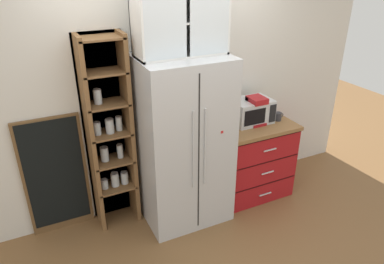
{
  "coord_description": "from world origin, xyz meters",
  "views": [
    {
      "loc": [
        -1.32,
        -2.94,
        2.54
      ],
      "look_at": [
        0.1,
        0.0,
        0.96
      ],
      "focal_mm": 33.74,
      "sensor_mm": 36.0,
      "label": 1
    }
  ],
  "objects_px": {
    "refrigerator": "(183,142)",
    "microwave": "(251,111)",
    "bottle_cobalt": "(250,109)",
    "chalkboard_menu": "(56,176)",
    "mug_charcoal": "(278,116)",
    "mug_sage": "(225,122)",
    "coffee_maker": "(255,110)"
  },
  "relations": [
    {
      "from": "microwave",
      "to": "mug_charcoal",
      "type": "xyz_separation_m",
      "value": [
        0.3,
        -0.1,
        -0.08
      ]
    },
    {
      "from": "mug_sage",
      "to": "mug_charcoal",
      "type": "relative_size",
      "value": 1.07
    },
    {
      "from": "microwave",
      "to": "coffee_maker",
      "type": "bearing_deg",
      "value": -68.9
    },
    {
      "from": "mug_charcoal",
      "to": "bottle_cobalt",
      "type": "relative_size",
      "value": 0.38
    },
    {
      "from": "bottle_cobalt",
      "to": "mug_charcoal",
      "type": "bearing_deg",
      "value": -27.32
    },
    {
      "from": "refrigerator",
      "to": "mug_charcoal",
      "type": "height_order",
      "value": "refrigerator"
    },
    {
      "from": "mug_charcoal",
      "to": "chalkboard_menu",
      "type": "xyz_separation_m",
      "value": [
        -2.39,
        0.34,
        -0.32
      ]
    },
    {
      "from": "refrigerator",
      "to": "chalkboard_menu",
      "type": "distance_m",
      "value": 1.29
    },
    {
      "from": "refrigerator",
      "to": "bottle_cobalt",
      "type": "bearing_deg",
      "value": 8.34
    },
    {
      "from": "coffee_maker",
      "to": "chalkboard_menu",
      "type": "height_order",
      "value": "chalkboard_menu"
    },
    {
      "from": "refrigerator",
      "to": "chalkboard_menu",
      "type": "bearing_deg",
      "value": 165.2
    },
    {
      "from": "microwave",
      "to": "mug_sage",
      "type": "relative_size",
      "value": 3.67
    },
    {
      "from": "bottle_cobalt",
      "to": "chalkboard_menu",
      "type": "distance_m",
      "value": 2.15
    },
    {
      "from": "mug_charcoal",
      "to": "coffee_maker",
      "type": "bearing_deg",
      "value": 167.9
    },
    {
      "from": "coffee_maker",
      "to": "refrigerator",
      "type": "bearing_deg",
      "value": -177.18
    },
    {
      "from": "refrigerator",
      "to": "mug_sage",
      "type": "xyz_separation_m",
      "value": [
        0.56,
        0.11,
        0.06
      ]
    },
    {
      "from": "refrigerator",
      "to": "microwave",
      "type": "xyz_separation_m",
      "value": [
        0.86,
        0.09,
        0.15
      ]
    },
    {
      "from": "refrigerator",
      "to": "coffee_maker",
      "type": "height_order",
      "value": "refrigerator"
    },
    {
      "from": "microwave",
      "to": "coffee_maker",
      "type": "height_order",
      "value": "coffee_maker"
    },
    {
      "from": "mug_sage",
      "to": "chalkboard_menu",
      "type": "height_order",
      "value": "chalkboard_menu"
    },
    {
      "from": "mug_sage",
      "to": "refrigerator",
      "type": "bearing_deg",
      "value": -168.66
    },
    {
      "from": "microwave",
      "to": "coffee_maker",
      "type": "xyz_separation_m",
      "value": [
        0.02,
        -0.04,
        0.03
      ]
    },
    {
      "from": "coffee_maker",
      "to": "bottle_cobalt",
      "type": "xyz_separation_m",
      "value": [
        0.0,
        0.09,
        -0.02
      ]
    },
    {
      "from": "refrigerator",
      "to": "chalkboard_menu",
      "type": "relative_size",
      "value": 1.41
    },
    {
      "from": "coffee_maker",
      "to": "mug_sage",
      "type": "xyz_separation_m",
      "value": [
        -0.32,
        0.07,
        -0.11
      ]
    },
    {
      "from": "refrigerator",
      "to": "mug_charcoal",
      "type": "bearing_deg",
      "value": -0.86
    },
    {
      "from": "mug_sage",
      "to": "chalkboard_menu",
      "type": "bearing_deg",
      "value": 173.22
    },
    {
      "from": "microwave",
      "to": "mug_charcoal",
      "type": "bearing_deg",
      "value": -18.93
    },
    {
      "from": "chalkboard_menu",
      "to": "bottle_cobalt",
      "type": "bearing_deg",
      "value": -5.28
    },
    {
      "from": "mug_charcoal",
      "to": "mug_sage",
      "type": "bearing_deg",
      "value": 167.99
    },
    {
      "from": "microwave",
      "to": "mug_sage",
      "type": "bearing_deg",
      "value": 175.1
    },
    {
      "from": "refrigerator",
      "to": "mug_sage",
      "type": "relative_size",
      "value": 14.55
    }
  ]
}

